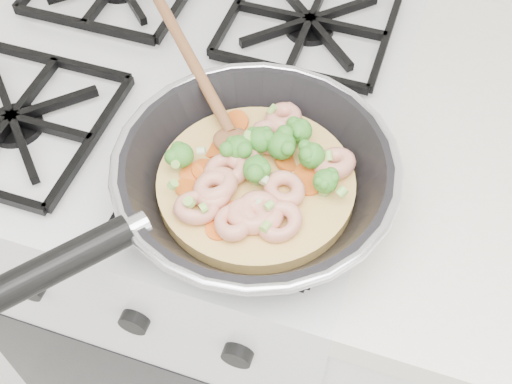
% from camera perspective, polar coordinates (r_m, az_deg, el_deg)
% --- Properties ---
extents(stove, '(0.60, 0.60, 0.92)m').
position_cam_1_polar(stove, '(1.23, -5.31, -4.93)').
color(stove, white).
rests_on(stove, ground).
extents(skillet, '(0.37, 0.46, 0.09)m').
position_cam_1_polar(skillet, '(0.69, -0.33, 1.34)').
color(skillet, black).
rests_on(skillet, stove).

